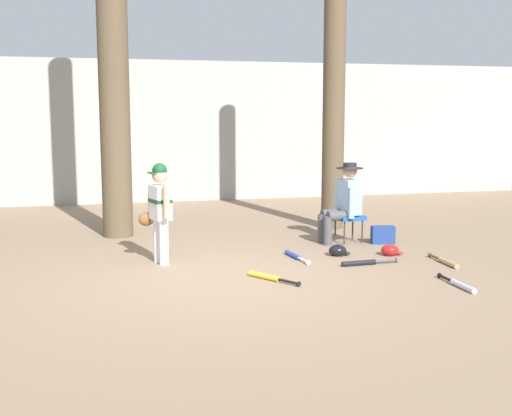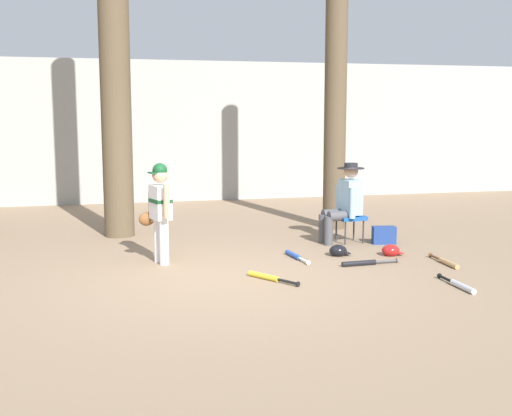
{
  "view_description": "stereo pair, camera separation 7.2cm",
  "coord_description": "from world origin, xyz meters",
  "views": [
    {
      "loc": [
        -1.52,
        -7.33,
        1.93
      ],
      "look_at": [
        0.56,
        0.6,
        0.75
      ],
      "focal_mm": 46.13,
      "sensor_mm": 36.0,
      "label": 1
    },
    {
      "loc": [
        -1.45,
        -7.34,
        1.93
      ],
      "look_at": [
        0.56,
        0.6,
        0.75
      ],
      "focal_mm": 46.13,
      "sensor_mm": 36.0,
      "label": 2
    }
  ],
  "objects": [
    {
      "name": "seated_spectator",
      "position": [
        2.22,
        1.78,
        0.64
      ],
      "size": [
        0.67,
        0.54,
        1.2
      ],
      "color": "#47474C",
      "rests_on": "ground"
    },
    {
      "name": "tree_near_player",
      "position": [
        -1.03,
        3.18,
        2.75
      ],
      "size": [
        0.67,
        0.67,
        6.17
      ],
      "color": "brown",
      "rests_on": "ground"
    },
    {
      "name": "bat_wood_tan",
      "position": [
        2.96,
        0.07,
        0.03
      ],
      "size": [
        0.09,
        0.73,
        0.07
      ],
      "color": "tan",
      "rests_on": "ground"
    },
    {
      "name": "bat_yellow_trainer",
      "position": [
        0.52,
        -0.11,
        0.03
      ],
      "size": [
        0.46,
        0.67,
        0.07
      ],
      "color": "yellow",
      "rests_on": "ground"
    },
    {
      "name": "batting_helmet_black",
      "position": [
        1.8,
        0.92,
        0.07
      ],
      "size": [
        0.29,
        0.22,
        0.17
      ],
      "color": "black",
      "rests_on": "ground"
    },
    {
      "name": "folding_stool",
      "position": [
        2.32,
        1.79,
        0.36
      ],
      "size": [
        0.44,
        0.44,
        0.41
      ],
      "color": "#194C9E",
      "rests_on": "ground"
    },
    {
      "name": "concrete_back_wall",
      "position": [
        0.0,
        7.28,
        1.54
      ],
      "size": [
        18.0,
        0.36,
        3.08
      ],
      "primitive_type": "cube",
      "color": "#9E9E99",
      "rests_on": "ground"
    },
    {
      "name": "batting_helmet_red",
      "position": [
        2.51,
        0.76,
        0.07
      ],
      "size": [
        0.29,
        0.22,
        0.17
      ],
      "color": "#A81919",
      "rests_on": "ground"
    },
    {
      "name": "bat_aluminum_silver",
      "position": [
        2.5,
        -1.0,
        0.03
      ],
      "size": [
        0.07,
        0.74,
        0.07
      ],
      "color": "#B7BCC6",
      "rests_on": "ground"
    },
    {
      "name": "bat_black_composite",
      "position": [
        1.9,
        0.3,
        0.03
      ],
      "size": [
        0.78,
        0.1,
        0.07
      ],
      "color": "black",
      "rests_on": "ground"
    },
    {
      "name": "bat_blue_youth",
      "position": [
        1.18,
        0.92,
        0.03
      ],
      "size": [
        0.13,
        0.72,
        0.07
      ],
      "color": "#2347AD",
      "rests_on": "ground"
    },
    {
      "name": "young_ballplayer",
      "position": [
        -0.6,
        1.08,
        0.74
      ],
      "size": [
        0.43,
        0.57,
        1.31
      ],
      "color": "white",
      "rests_on": "ground"
    },
    {
      "name": "tree_behind_spectator",
      "position": [
        2.53,
        3.03,
        2.41
      ],
      "size": [
        0.52,
        0.52,
        5.33
      ],
      "color": "brown",
      "rests_on": "ground"
    },
    {
      "name": "handbag_beside_stool",
      "position": [
        2.78,
        1.55,
        0.13
      ],
      "size": [
        0.37,
        0.25,
        0.26
      ],
      "primitive_type": "cube",
      "rotation": [
        0.0,
        0.0,
        -0.21
      ],
      "color": "navy",
      "rests_on": "ground"
    },
    {
      "name": "ground_plane",
      "position": [
        0.0,
        0.0,
        0.0
      ],
      "size": [
        60.0,
        60.0,
        0.0
      ],
      "primitive_type": "plane",
      "color": "#897056"
    }
  ]
}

